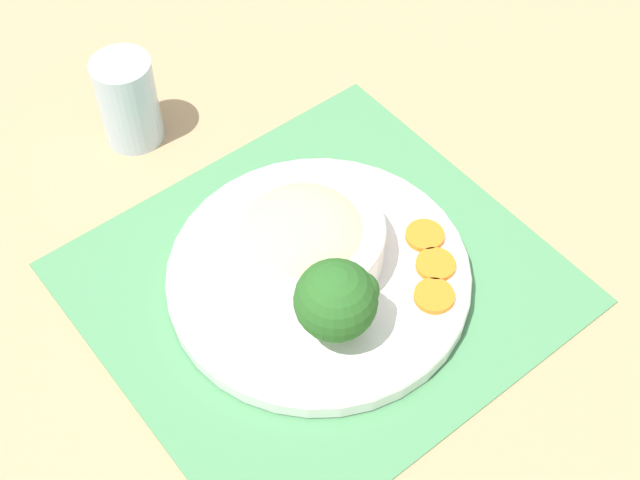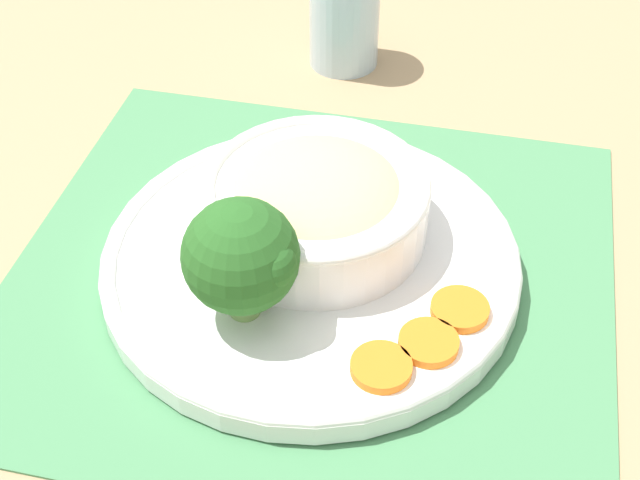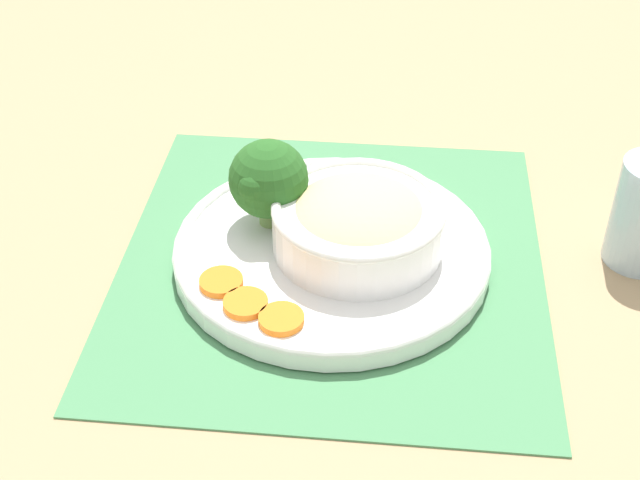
# 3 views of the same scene
# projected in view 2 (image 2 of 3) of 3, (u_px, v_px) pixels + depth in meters

# --- Properties ---
(ground_plane) EXTENTS (4.00, 4.00, 0.00)m
(ground_plane) POSITION_uv_depth(u_px,v_px,m) (311.00, 275.00, 0.63)
(ground_plane) COLOR tan
(placemat) EXTENTS (0.44, 0.41, 0.00)m
(placemat) POSITION_uv_depth(u_px,v_px,m) (311.00, 273.00, 0.63)
(placemat) COLOR #4C8C59
(placemat) RESTS_ON ground_plane
(plate) EXTENTS (0.29, 0.29, 0.02)m
(plate) POSITION_uv_depth(u_px,v_px,m) (311.00, 259.00, 0.62)
(plate) COLOR white
(plate) RESTS_ON placemat
(bowl) EXTENTS (0.16, 0.16, 0.06)m
(bowl) POSITION_uv_depth(u_px,v_px,m) (323.00, 202.00, 0.61)
(bowl) COLOR white
(bowl) RESTS_ON plate
(broccoli_floret) EXTENTS (0.07, 0.07, 0.09)m
(broccoli_floret) POSITION_uv_depth(u_px,v_px,m) (241.00, 257.00, 0.54)
(broccoli_floret) COLOR #759E51
(broccoli_floret) RESTS_ON plate
(carrot_slice_near) EXTENTS (0.04, 0.04, 0.01)m
(carrot_slice_near) POSITION_uv_depth(u_px,v_px,m) (381.00, 367.00, 0.54)
(carrot_slice_near) COLOR orange
(carrot_slice_near) RESTS_ON plate
(carrot_slice_middle) EXTENTS (0.04, 0.04, 0.01)m
(carrot_slice_middle) POSITION_uv_depth(u_px,v_px,m) (429.00, 343.00, 0.55)
(carrot_slice_middle) COLOR orange
(carrot_slice_middle) RESTS_ON plate
(carrot_slice_far) EXTENTS (0.04, 0.04, 0.01)m
(carrot_slice_far) POSITION_uv_depth(u_px,v_px,m) (460.00, 309.00, 0.57)
(carrot_slice_far) COLOR orange
(carrot_slice_far) RESTS_ON plate
(water_glass) EXTENTS (0.06, 0.06, 0.10)m
(water_glass) POSITION_uv_depth(u_px,v_px,m) (344.00, 17.00, 0.80)
(water_glass) COLOR silver
(water_glass) RESTS_ON ground_plane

